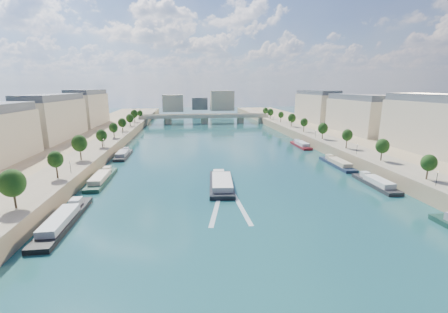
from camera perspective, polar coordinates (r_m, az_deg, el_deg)
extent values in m
plane|color=#0C3235|center=(131.08, -0.01, -0.89)|extent=(700.00, 700.00, 0.00)
cube|color=#9E8460|center=(141.26, -30.40, -0.66)|extent=(44.00, 520.00, 5.00)
cube|color=#9E8460|center=(156.43, 27.17, 0.89)|extent=(44.00, 520.00, 5.00)
cube|color=gray|center=(135.45, -24.70, 0.54)|extent=(14.00, 520.00, 0.10)
cube|color=gray|center=(148.06, 22.46, 1.74)|extent=(14.00, 520.00, 0.10)
cylinder|color=#382B1E|center=(82.58, -35.37, -6.97)|extent=(0.50, 0.50, 3.82)
ellipsoid|color=black|center=(81.56, -35.70, -4.59)|extent=(4.80, 4.80, 5.52)
cylinder|color=#382B1E|center=(103.28, -29.24, -2.54)|extent=(0.50, 0.50, 3.82)
ellipsoid|color=black|center=(102.47, -29.47, -0.60)|extent=(4.80, 4.80, 5.52)
cylinder|color=#382B1E|center=(125.16, -25.24, 0.40)|extent=(0.50, 0.50, 3.82)
ellipsoid|color=black|center=(124.50, -25.40, 2.01)|extent=(4.80, 4.80, 5.52)
cylinder|color=#382B1E|center=(147.71, -22.44, 2.45)|extent=(0.50, 0.50, 3.82)
ellipsoid|color=black|center=(147.14, -22.56, 3.83)|extent=(4.80, 4.80, 5.52)
cylinder|color=#382B1E|center=(170.65, -20.39, 3.95)|extent=(0.50, 0.50, 3.82)
ellipsoid|color=black|center=(170.16, -20.48, 5.15)|extent=(4.80, 4.80, 5.52)
cylinder|color=#382B1E|center=(193.85, -18.81, 5.10)|extent=(0.50, 0.50, 3.82)
ellipsoid|color=black|center=(193.42, -18.89, 6.15)|extent=(4.80, 4.80, 5.52)
cylinder|color=#382B1E|center=(217.22, -17.57, 5.99)|extent=(0.50, 0.50, 3.82)
ellipsoid|color=black|center=(216.84, -17.64, 6.93)|extent=(4.80, 4.80, 5.52)
cylinder|color=#382B1E|center=(240.72, -16.57, 6.71)|extent=(0.50, 0.50, 3.82)
ellipsoid|color=black|center=(240.37, -16.63, 7.56)|extent=(4.80, 4.80, 5.52)
cylinder|color=#382B1E|center=(264.30, -15.75, 7.29)|extent=(0.50, 0.50, 3.82)
ellipsoid|color=black|center=(263.99, -15.80, 8.07)|extent=(4.80, 4.80, 5.52)
cylinder|color=#382B1E|center=(106.88, 34.67, -2.73)|extent=(0.50, 0.50, 3.82)
ellipsoid|color=black|center=(106.09, 34.92, -0.86)|extent=(4.80, 4.80, 5.52)
cylinder|color=#382B1E|center=(125.12, 27.50, 0.16)|extent=(0.50, 0.50, 3.82)
ellipsoid|color=black|center=(124.45, 27.67, 1.77)|extent=(4.80, 4.80, 5.52)
cylinder|color=#382B1E|center=(145.04, 22.22, 2.29)|extent=(0.50, 0.50, 3.82)
ellipsoid|color=black|center=(144.47, 22.34, 3.69)|extent=(4.80, 4.80, 5.52)
cylinder|color=#382B1E|center=(166.05, 18.23, 3.88)|extent=(0.50, 0.50, 3.82)
ellipsoid|color=black|center=(165.55, 18.32, 5.11)|extent=(4.80, 4.80, 5.52)
cylinder|color=#382B1E|center=(187.78, 15.15, 5.10)|extent=(0.50, 0.50, 3.82)
ellipsoid|color=black|center=(187.33, 15.21, 6.19)|extent=(4.80, 4.80, 5.52)
cylinder|color=#382B1E|center=(210.00, 12.70, 6.05)|extent=(0.50, 0.50, 3.82)
ellipsoid|color=black|center=(209.60, 12.75, 7.03)|extent=(4.80, 4.80, 5.52)
cylinder|color=#382B1E|center=(232.58, 10.72, 6.81)|extent=(0.50, 0.50, 3.82)
ellipsoid|color=black|center=(232.22, 10.75, 7.69)|extent=(4.80, 4.80, 5.52)
cylinder|color=#382B1E|center=(255.41, 9.08, 7.43)|extent=(0.50, 0.50, 3.82)
ellipsoid|color=black|center=(255.09, 9.11, 8.23)|extent=(4.80, 4.80, 5.52)
cylinder|color=#382B1E|center=(278.44, 7.71, 7.94)|extent=(0.50, 0.50, 3.82)
ellipsoid|color=black|center=(278.14, 7.74, 8.68)|extent=(4.80, 4.80, 5.52)
cylinder|color=black|center=(105.95, -27.21, -1.90)|extent=(0.14, 0.14, 4.00)
sphere|color=#FFE5B2|center=(105.47, -27.33, -0.80)|extent=(0.36, 0.36, 0.36)
cylinder|color=black|center=(143.24, -21.89, 2.23)|extent=(0.14, 0.14, 4.00)
sphere|color=#FFE5B2|center=(142.89, -21.96, 3.05)|extent=(0.36, 0.36, 0.36)
cylinder|color=black|center=(181.69, -18.78, 4.62)|extent=(0.14, 0.14, 4.00)
sphere|color=#FFE5B2|center=(181.41, -18.83, 5.28)|extent=(0.36, 0.36, 0.36)
cylinder|color=black|center=(220.69, -16.75, 6.17)|extent=(0.14, 0.14, 4.00)
sphere|color=#FFE5B2|center=(220.46, -16.79, 6.71)|extent=(0.36, 0.36, 0.36)
cylinder|color=black|center=(101.66, 35.46, -3.51)|extent=(0.14, 0.14, 4.00)
sphere|color=#FFE5B2|center=(101.16, 35.62, -2.36)|extent=(0.36, 0.36, 0.36)
cylinder|color=black|center=(132.77, 23.97, 1.24)|extent=(0.14, 0.14, 4.00)
sphere|color=#FFE5B2|center=(132.39, 24.05, 2.12)|extent=(0.36, 0.36, 0.36)
cylinder|color=black|center=(167.69, 17.03, 4.08)|extent=(0.14, 0.14, 4.00)
sphere|color=#FFE5B2|center=(167.39, 17.08, 4.79)|extent=(0.36, 0.36, 0.36)
cylinder|color=black|center=(204.48, 12.50, 5.90)|extent=(0.14, 0.14, 4.00)
sphere|color=#FFE5B2|center=(204.23, 12.53, 6.48)|extent=(0.36, 0.36, 0.36)
cylinder|color=black|center=(242.29, 9.36, 7.14)|extent=(0.14, 0.14, 4.00)
sphere|color=#FFE5B2|center=(242.08, 9.38, 7.63)|extent=(0.36, 0.36, 0.36)
cube|color=#BCB190|center=(181.76, -29.67, 6.15)|extent=(16.00, 52.00, 20.00)
cube|color=#474C54|center=(181.04, -30.09, 9.78)|extent=(14.72, 50.44, 3.20)
cube|color=#BCB190|center=(236.20, -24.39, 7.94)|extent=(16.00, 52.00, 20.00)
cube|color=#474C54|center=(235.65, -24.66, 10.74)|extent=(14.72, 50.44, 3.20)
cube|color=#BCB190|center=(149.46, 35.44, 4.26)|extent=(16.00, 52.00, 20.00)
cube|color=#474C54|center=(148.59, 36.04, 8.67)|extent=(14.72, 50.44, 3.20)
cube|color=#BCB190|center=(195.87, 24.07, 7.12)|extent=(16.00, 52.00, 20.00)
cube|color=#474C54|center=(195.21, 24.39, 10.50)|extent=(14.72, 50.44, 3.20)
cube|color=#BCB190|center=(247.22, 17.16, 8.71)|extent=(16.00, 52.00, 20.00)
cube|color=#474C54|center=(246.70, 17.34, 11.39)|extent=(14.72, 50.44, 3.20)
cube|color=#BCB190|center=(336.94, -9.67, 9.98)|extent=(22.00, 18.00, 18.00)
cube|color=#BCB190|center=(348.90, -0.40, 10.60)|extent=(26.00, 20.00, 22.00)
cube|color=#474C54|center=(362.05, -4.67, 10.02)|extent=(18.00, 16.00, 14.00)
cube|color=#C1B79E|center=(265.93, -3.72, 7.64)|extent=(112.00, 11.00, 2.20)
cube|color=#C1B79E|center=(260.82, -3.65, 7.86)|extent=(112.00, 0.80, 0.90)
cube|color=#C1B79E|center=(270.76, -3.79, 8.05)|extent=(112.00, 0.80, 0.90)
cylinder|color=#C1B79E|center=(266.35, -10.64, 6.65)|extent=(6.40, 6.40, 5.00)
cylinder|color=#C1B79E|center=(266.32, -3.70, 6.84)|extent=(6.40, 6.40, 5.00)
cylinder|color=#C1B79E|center=(270.09, 3.14, 6.94)|extent=(6.40, 6.40, 5.00)
cube|color=#C1B79E|center=(268.32, -14.93, 6.48)|extent=(6.00, 12.00, 5.00)
cube|color=#C1B79E|center=(274.33, 7.28, 6.95)|extent=(6.00, 12.00, 5.00)
cube|color=black|center=(99.01, -0.53, -5.40)|extent=(9.73, 26.97, 1.89)
cube|color=silver|center=(96.45, -0.39, -4.79)|extent=(7.60, 17.64, 1.70)
cube|color=silver|center=(105.98, -1.03, -3.09)|extent=(4.03, 3.48, 1.80)
cube|color=silver|center=(82.98, -1.39, -9.42)|extent=(6.48, 25.70, 0.04)
cube|color=silver|center=(83.80, 3.02, -9.20)|extent=(2.21, 26.03, 0.04)
cube|color=black|center=(82.66, -28.14, -10.95)|extent=(5.00, 28.09, 1.80)
cube|color=#B1B8BE|center=(80.11, -28.84, -10.47)|extent=(4.10, 15.45, 1.60)
cube|color=#B1B8BE|center=(89.32, -26.38, -7.75)|extent=(2.50, 3.37, 1.80)
cube|color=#183E2F|center=(112.21, -22.25, -4.18)|extent=(5.00, 25.69, 1.80)
cube|color=beige|center=(109.84, -22.60, -3.65)|extent=(4.10, 14.13, 1.60)
cube|color=beige|center=(118.88, -21.39, -2.26)|extent=(2.50, 3.08, 1.80)
cube|color=#262628|center=(147.38, -18.59, 0.12)|extent=(5.00, 21.47, 1.80)
cube|color=gray|center=(145.38, -18.77, 0.62)|extent=(4.10, 11.81, 1.60)
cube|color=gray|center=(153.18, -18.18, 1.32)|extent=(2.50, 2.58, 1.80)
cube|color=#272729|center=(110.93, 26.87, -4.84)|extent=(5.00, 20.60, 1.80)
cube|color=silver|center=(109.16, 27.44, -4.24)|extent=(4.10, 11.33, 1.60)
cube|color=silver|center=(115.36, 25.29, -3.08)|extent=(2.50, 2.47, 1.80)
cube|color=#1C273D|center=(132.19, 20.73, -1.51)|extent=(5.00, 23.72, 1.80)
cube|color=beige|center=(130.17, 21.17, -0.99)|extent=(4.10, 13.05, 1.60)
cube|color=beige|center=(137.91, 19.44, -0.05)|extent=(2.50, 2.85, 1.80)
cube|color=maroon|center=(167.99, 14.41, 1.94)|extent=(5.00, 20.93, 1.80)
cube|color=#B4B8C1|center=(166.15, 14.65, 2.40)|extent=(4.10, 11.51, 1.60)
cube|color=#B4B8C1|center=(173.42, 13.70, 2.93)|extent=(2.50, 2.51, 1.80)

